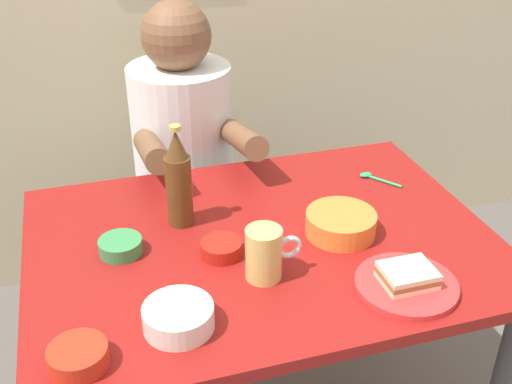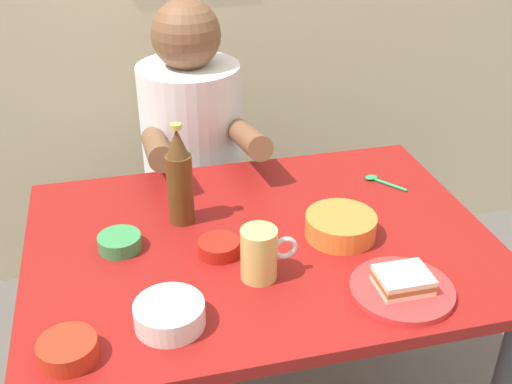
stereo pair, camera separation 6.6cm
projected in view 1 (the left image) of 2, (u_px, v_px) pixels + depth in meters
The scene contains 13 objects.
dining_table at pixel (262, 270), 1.54m from camera, with size 1.10×0.80×0.74m.
stool at pixel (189, 237), 2.19m from camera, with size 0.34×0.34×0.45m.
person_seated at pixel (183, 130), 1.97m from camera, with size 0.33×0.56×0.72m.
plate_orange at pixel (406, 285), 1.32m from camera, with size 0.22×0.22×0.01m, color red.
sandwich at pixel (408, 275), 1.31m from camera, with size 0.11×0.09×0.04m.
beer_mug at pixel (265, 253), 1.33m from camera, with size 0.13×0.08×0.12m.
beer_bottle at pixel (179, 181), 1.49m from camera, with size 0.06×0.06×0.26m.
sambal_bowl_red at pixel (221, 248), 1.42m from camera, with size 0.10×0.10×0.03m.
dip_bowl_green at pixel (121, 246), 1.43m from camera, with size 0.10×0.10×0.03m.
sauce_bowl_chili at pixel (78, 356), 1.12m from camera, with size 0.11×0.11×0.04m.
rice_bowl_white at pixel (178, 316), 1.21m from camera, with size 0.14×0.14×0.05m.
soup_bowl_orange at pixel (341, 223), 1.49m from camera, with size 0.17×0.17×0.05m.
spoon at pixel (373, 177), 1.74m from camera, with size 0.09×0.10×0.01m.
Camera 1 is at (-0.37, -1.18, 1.58)m, focal length 43.71 mm.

